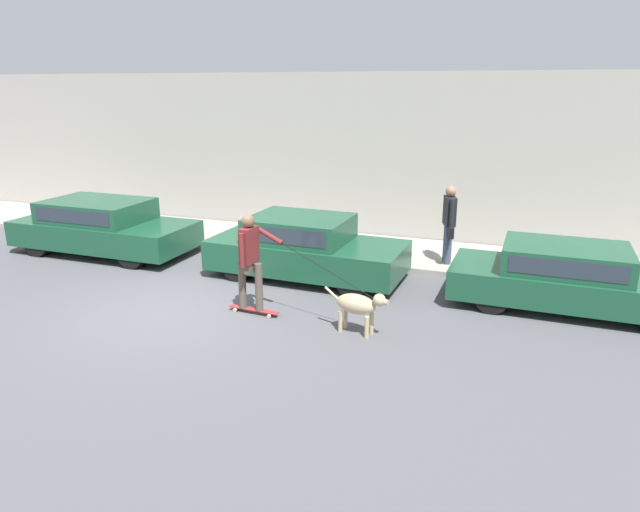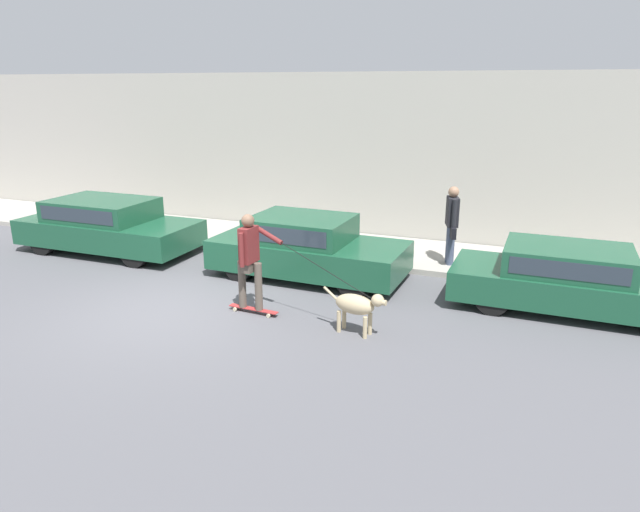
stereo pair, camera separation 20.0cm
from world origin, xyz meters
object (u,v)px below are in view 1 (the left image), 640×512
Objects in this scene: dog at (358,305)px; skateboarder at (250,258)px; parked_car_1 at (305,248)px; parked_car_0 at (103,227)px; pedestrian_with_bag at (449,221)px; parked_car_2 at (571,279)px.

skateboarder reaches higher than dog.
parked_car_1 is 2.24m from skateboarder.
skateboarder is (-2.01, 0.16, 0.54)m from dog.
skateboarder is (-0.14, -2.20, 0.41)m from parked_car_1.
pedestrian_with_bag is at bearing 11.72° from parked_car_0.
parked_car_1 is at bearing 14.15° from pedestrian_with_bag.
skateboarder is (5.07, -2.20, 0.40)m from parked_car_0.
dog is at bearing -143.29° from parked_car_2.
parked_car_2 is 1.52× the size of skateboarder.
parked_car_0 is 10.33m from parked_car_2.
parked_car_1 is 3.01m from dog.
parked_car_0 is 8.09m from pedestrian_with_bag.
dog is at bearing -50.25° from parked_car_1.
pedestrian_with_bag is at bearing 87.85° from dog.
skateboarder reaches higher than parked_car_2.
parked_car_1 reaches higher than parked_car_0.
parked_car_1 is 3.60× the size of dog.
dog is at bearing -18.43° from parked_car_0.
parked_car_1 is (5.21, 0.00, -0.01)m from parked_car_0.
parked_car_1 is at bearing 90.20° from skateboarder.
parked_car_1 is 5.12m from parked_car_2.
skateboarder is at bearing 36.38° from pedestrian_with_bag.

